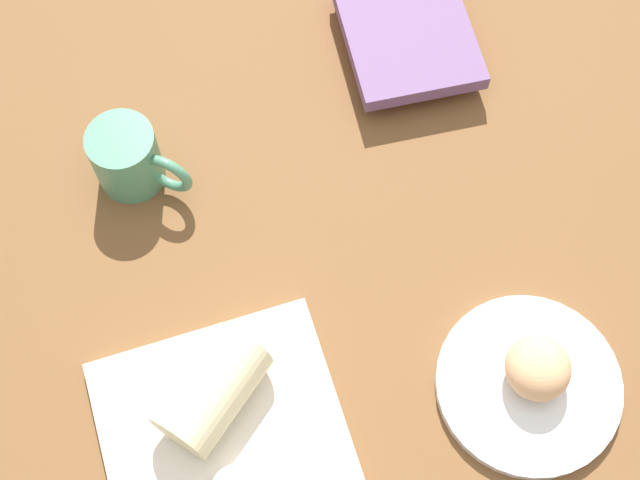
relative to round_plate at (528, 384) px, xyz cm
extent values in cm
cube|color=brown|center=(14.85, 15.83, -2.70)|extent=(110.00, 90.00, 4.00)
cylinder|color=white|center=(0.00, 0.00, 0.00)|extent=(20.37, 20.37, 1.40)
ellipsoid|color=#DFA877|center=(0.83, -0.54, 3.38)|extent=(7.79, 7.58, 5.36)
cube|color=silver|center=(-1.28, 33.38, 0.10)|extent=(29.21, 29.21, 1.60)
cylinder|color=beige|center=(3.27, 33.93, 4.47)|extent=(13.95, 13.54, 7.15)
cube|color=#A53338|center=(47.59, 5.23, 0.43)|extent=(18.51, 14.92, 2.26)
cube|color=#6B4C7A|center=(46.16, 4.87, 2.64)|extent=(20.30, 17.14, 2.17)
cylinder|color=#4C8C6B|center=(32.86, 41.19, 3.67)|extent=(8.02, 8.02, 8.74)
cylinder|color=#B26239|center=(32.86, 41.19, 7.44)|extent=(6.58, 6.58, 0.40)
torus|color=#4C8C6B|center=(29.97, 36.57, 3.67)|extent=(4.44, 6.10, 6.44)
camera|label=1|loc=(-22.67, 26.48, 97.47)|focal=51.24mm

